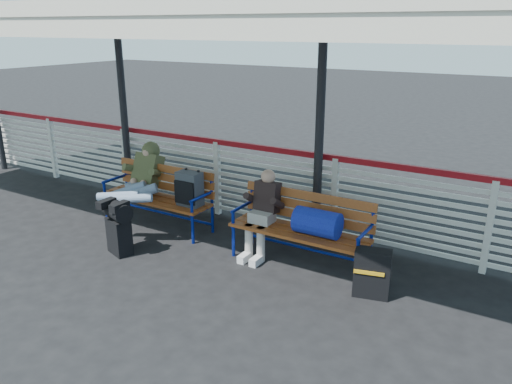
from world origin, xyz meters
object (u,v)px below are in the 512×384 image
Objects in this scene: bench_right at (309,222)px; suitcase_side at (372,273)px; bench_left at (170,190)px; companion_person at (263,212)px; luggage_stack at (118,225)px; traveler_man at (134,188)px.

bench_right is 1.03m from suitcase_side.
suitcase_side is at bearing -18.30° from bench_right.
bench_left is at bearing 160.15° from suitcase_side.
bench_right is (2.29, -0.06, -0.02)m from bench_left.
companion_person is 2.07× the size of suitcase_side.
luggage_stack is 0.64× the size of companion_person.
traveler_man is (-2.67, -0.28, 0.08)m from bench_right.
bench_right is 1.10× the size of traveler_man.
luggage_stack is 1.92m from companion_person.
bench_right is (2.33, 0.97, 0.19)m from luggage_stack.
bench_right is 2.69m from traveler_man.
bench_left is at bearing 41.97° from traveler_man.
companion_person reaches higher than luggage_stack.
companion_person is at bearing 7.71° from traveler_man.
traveler_man is 3.62m from suitcase_side.
luggage_stack is at bearing -91.89° from bench_left.
companion_person is at bearing 48.46° from luggage_stack.
traveler_man reaches higher than bench_right.
companion_person is at bearing -179.15° from bench_right.
luggage_stack is 1.33× the size of suitcase_side.
bench_left is at bearing 177.54° from companion_person.
bench_right is 1.57× the size of companion_person.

